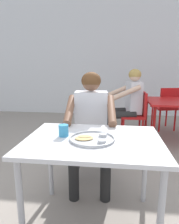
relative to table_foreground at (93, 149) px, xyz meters
The scene contains 10 objects.
back_wall 4.13m from the table_foreground, 90.36° to the left, with size 12.00×0.12×3.40m, color white.
table_foreground is the anchor object (origin of this frame).
thali_tray 0.10m from the table_foreground, 102.75° to the right, with size 0.34×0.34×0.03m.
drinking_cup 0.27m from the table_foreground, behind, with size 0.08×0.08×0.09m.
chair_foreground 0.83m from the table_foreground, 96.95° to the left, with size 0.45×0.45×0.82m.
diner_foreground 0.60m from the table_foreground, 98.21° to the left, with size 0.52×0.57×1.20m.
table_background_red 2.32m from the table_foreground, 59.40° to the left, with size 0.96×0.89×0.71m.
chair_red_left 2.03m from the table_foreground, 74.57° to the left, with size 0.41×0.42×0.85m.
chair_red_far 2.92m from the table_foreground, 66.08° to the left, with size 0.49×0.51×0.86m.
patron_background 2.02m from the table_foreground, 78.80° to the left, with size 0.60×0.57×1.22m.
Camera 1 is at (0.17, -1.41, 1.25)m, focal length 32.48 mm.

